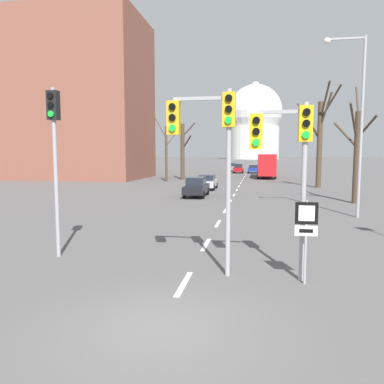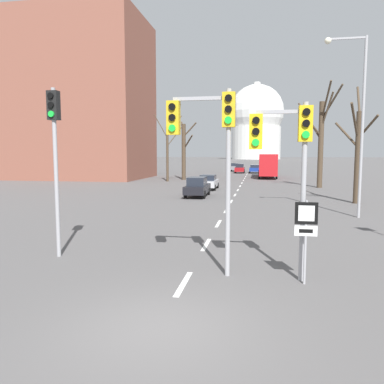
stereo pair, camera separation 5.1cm
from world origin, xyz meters
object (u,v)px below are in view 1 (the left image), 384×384
at_px(sedan_near_right, 196,187).
at_px(route_sign_post, 306,228).
at_px(street_lamp_right, 355,110).
at_px(city_bus, 266,164).
at_px(traffic_signal_near_right, 288,147).
at_px(sedan_near_left, 238,168).
at_px(sedan_mid_centre, 253,169).
at_px(sedan_far_right, 234,167).
at_px(traffic_signal_centre_tall, 210,136).
at_px(traffic_signal_near_left, 55,141).
at_px(sedan_far_left, 207,182).

bearing_deg(sedan_near_right, route_sign_post, -72.75).
xyz_separation_m(street_lamp_right, city_bus, (-3.89, 35.08, -3.86)).
height_order(traffic_signal_near_right, sedan_near_left, traffic_signal_near_right).
relative_size(sedan_mid_centre, sedan_far_right, 0.96).
xyz_separation_m(traffic_signal_near_right, city_bus, (0.54, 46.45, -1.68)).
xyz_separation_m(traffic_signal_centre_tall, sedan_near_left, (-2.04, 58.94, -3.21)).
xyz_separation_m(street_lamp_right, sedan_mid_centre, (-5.89, 47.99, -5.10)).
bearing_deg(traffic_signal_near_left, city_bus, 79.88).
xyz_separation_m(traffic_signal_near_right, route_sign_post, (0.52, -0.29, -2.16)).
distance_m(sedan_near_left, sedan_mid_centre, 2.76).
height_order(sedan_mid_centre, sedan_far_right, sedan_far_right).
distance_m(sedan_far_left, sedan_far_right, 39.64).
bearing_deg(sedan_mid_centre, city_bus, -81.18).
bearing_deg(traffic_signal_near_right, sedan_far_right, 94.76).
distance_m(sedan_near_left, city_bus, 13.47).
bearing_deg(sedan_mid_centre, sedan_far_left, -97.34).
bearing_deg(city_bus, traffic_signal_near_left, -100.12).
bearing_deg(sedan_far_left, sedan_near_right, -90.35).
bearing_deg(sedan_far_left, city_bus, 72.67).
height_order(route_sign_post, city_bus, city_bus).
distance_m(sedan_near_right, sedan_mid_centre, 39.68).
bearing_deg(route_sign_post, sedan_near_left, 94.55).
bearing_deg(sedan_far_left, route_sign_post, -76.87).
bearing_deg(sedan_far_left, sedan_mid_centre, 82.66).
bearing_deg(route_sign_post, street_lamp_right, 71.47).
relative_size(traffic_signal_near_left, city_bus, 0.53).
distance_m(traffic_signal_near_right, sedan_near_left, 59.22).
height_order(street_lamp_right, sedan_far_right, street_lamp_right).
relative_size(route_sign_post, street_lamp_right, 0.24).
xyz_separation_m(route_sign_post, sedan_far_right, (-6.02, 66.35, -0.72)).
relative_size(street_lamp_right, sedan_near_left, 2.44).
bearing_deg(sedan_near_right, traffic_signal_centre_tall, -79.74).
bearing_deg(street_lamp_right, city_bus, 96.33).
height_order(traffic_signal_centre_tall, sedan_far_left, traffic_signal_centre_tall).
distance_m(sedan_far_right, city_bus, 20.56).
bearing_deg(sedan_near_right, street_lamp_right, -39.98).
bearing_deg(sedan_far_right, sedan_near_left, -79.55).
bearing_deg(traffic_signal_near_left, route_sign_post, -9.80).
bearing_deg(route_sign_post, sedan_mid_centre, 91.91).
height_order(sedan_mid_centre, city_bus, city_bus).
bearing_deg(city_bus, sedan_near_right, -103.32).
bearing_deg(traffic_signal_near_right, sedan_far_left, 102.19).
distance_m(traffic_signal_near_left, sedan_near_right, 19.15).
height_order(route_sign_post, street_lamp_right, street_lamp_right).
bearing_deg(sedan_far_right, sedan_near_right, -90.30).
bearing_deg(traffic_signal_near_left, traffic_signal_near_right, -8.32).
distance_m(traffic_signal_near_right, sedan_far_right, 66.35).
height_order(traffic_signal_near_right, city_bus, traffic_signal_near_right).
distance_m(traffic_signal_near_right, traffic_signal_near_left, 7.64).
distance_m(traffic_signal_near_right, traffic_signal_centre_tall, 2.18).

